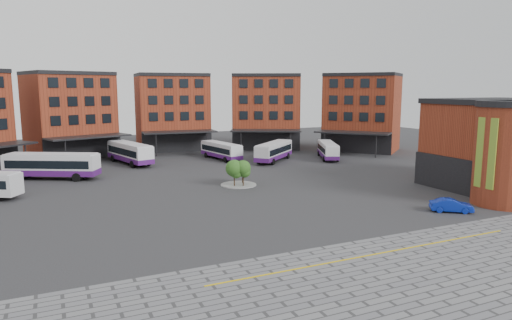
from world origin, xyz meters
name	(u,v)px	position (x,y,z in m)	size (l,w,h in m)	color
ground	(267,210)	(0.00, 0.00, 0.00)	(160.00, 160.00, 0.00)	#28282B
paving_zone	(469,301)	(2.00, -22.00, 0.01)	(50.00, 22.00, 0.02)	slate
yellow_line	(376,254)	(2.00, -14.00, 0.03)	(26.00, 0.15, 0.02)	gold
main_building	(140,116)	(-4.77, 38.25, 7.23)	(94.14, 42.48, 14.60)	maroon
east_building	(501,145)	(28.70, -3.06, 5.29)	(17.40, 15.40, 10.60)	maroon
tree_island	(240,170)	(2.05, 11.67, 1.90)	(4.40, 4.40, 3.32)	gray
bus_b	(52,165)	(-18.79, 25.71, 1.85)	(11.99, 8.15, 3.41)	silver
bus_c	(130,153)	(-7.42, 34.10, 1.79)	(5.53, 12.01, 3.30)	white
bus_d	(221,150)	(7.24, 32.30, 1.52)	(4.05, 10.24, 2.81)	silver
bus_e	(274,151)	(14.43, 26.91, 1.66)	(9.76, 9.15, 3.07)	silver
bus_f	(328,150)	(23.89, 25.40, 1.50)	(6.19, 9.91, 2.78)	white
blue_car	(451,205)	(15.98, -7.92, 0.65)	(1.37, 3.93, 1.29)	#0B229A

